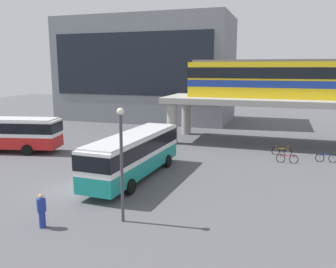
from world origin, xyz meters
TOP-DOWN VIEW (x-y plane):
  - ground_plane at (0.00, 10.00)m, footprint 120.00×120.00m
  - station_building at (-7.55, 31.84)m, footprint 25.72×11.99m
  - elevated_platform at (15.03, 18.36)m, footprint 28.83×7.22m
  - train at (13.87, 18.36)m, footprint 21.62×2.96m
  - bus_main at (2.85, 3.32)m, footprint 3.12×11.14m
  - bus_secondary at (-12.35, 6.95)m, footprint 11.33×4.88m
  - bicycle_red at (13.35, 11.12)m, footprint 1.79×0.16m
  - bicycle_blue at (16.49, 12.41)m, footprint 1.78×0.27m
  - bicycle_orange at (12.88, 13.72)m, footprint 1.79×0.12m
  - pedestrian_walking_across at (1.72, -5.48)m, footprint 0.45×0.47m
  - lamp_post at (5.22, -3.57)m, footprint 0.36×0.36m

SIDE VIEW (x-z plane):
  - ground_plane at x=0.00m, z-range 0.00..0.00m
  - bicycle_red at x=13.35m, z-range -0.16..0.88m
  - bicycle_blue at x=16.49m, z-range -0.16..0.88m
  - bicycle_orange at x=12.88m, z-range -0.16..0.88m
  - pedestrian_walking_across at x=1.72m, z-range -0.05..1.70m
  - bus_main at x=2.85m, z-range 0.38..3.60m
  - bus_secondary at x=-12.35m, z-range 0.38..3.60m
  - lamp_post at x=5.22m, z-range 0.56..6.48m
  - elevated_platform at x=15.03m, z-range 1.77..6.59m
  - train at x=13.87m, z-range 4.87..8.71m
  - station_building at x=-7.55m, z-range 0.00..15.19m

